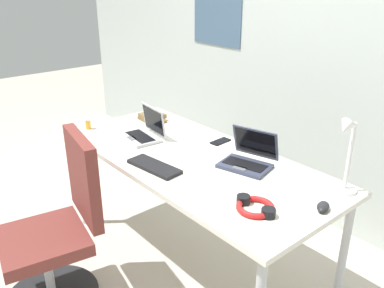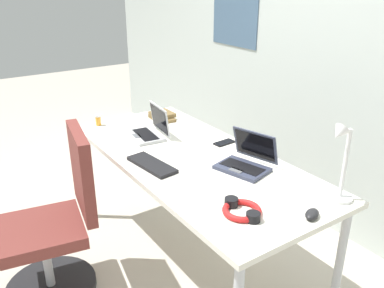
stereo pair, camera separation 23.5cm
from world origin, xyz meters
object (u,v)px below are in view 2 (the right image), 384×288
(headphones, at_px, (242,210))
(pill_bottle, at_px, (98,120))
(desk_lamp, at_px, (341,163))
(cell_phone, at_px, (224,143))
(book_stack, at_px, (162,116))
(office_chair, at_px, (58,230))
(external_keyboard, at_px, (152,165))
(laptop_front_right, at_px, (246,161))
(laptop_by_keyboard, at_px, (150,130))
(computer_mouse, at_px, (312,214))

(headphones, height_order, pill_bottle, pill_bottle)
(desk_lamp, height_order, cell_phone, desk_lamp)
(desk_lamp, xyz_separation_m, headphones, (-0.17, -0.43, -0.18))
(book_stack, height_order, office_chair, office_chair)
(cell_phone, bearing_deg, headphones, -36.54)
(external_keyboard, xyz_separation_m, cell_phone, (-0.03, 0.54, -0.01))
(desk_lamp, distance_m, external_keyboard, 1.00)
(laptop_front_right, distance_m, book_stack, 0.97)
(headphones, xyz_separation_m, pill_bottle, (-1.45, -0.09, 0.03))
(cell_phone, bearing_deg, laptop_front_right, -22.88)
(desk_lamp, height_order, headphones, desk_lamp)
(desk_lamp, relative_size, pill_bottle, 5.07)
(book_stack, bearing_deg, headphones, -14.89)
(laptop_by_keyboard, relative_size, pill_bottle, 3.69)
(laptop_front_right, bearing_deg, desk_lamp, 12.62)
(desk_lamp, xyz_separation_m, cell_phone, (-0.85, 0.01, -0.19))
(cell_phone, height_order, office_chair, office_chair)
(computer_mouse, height_order, cell_phone, computer_mouse)
(desk_lamp, height_order, office_chair, desk_lamp)
(external_keyboard, relative_size, cell_phone, 2.43)
(cell_phone, distance_m, headphones, 0.81)
(desk_lamp, distance_m, cell_phone, 0.87)
(external_keyboard, relative_size, computer_mouse, 3.44)
(headphones, bearing_deg, desk_lamp, 68.93)
(desk_lamp, relative_size, headphones, 1.87)
(book_stack, bearing_deg, computer_mouse, -4.31)
(external_keyboard, distance_m, pill_bottle, 0.80)
(desk_lamp, relative_size, laptop_by_keyboard, 1.37)
(book_stack, bearing_deg, laptop_by_keyboard, -43.38)
(external_keyboard, height_order, cell_phone, external_keyboard)
(laptop_by_keyboard, height_order, book_stack, laptop_by_keyboard)
(desk_lamp, xyz_separation_m, computer_mouse, (0.03, -0.20, -0.18))
(cell_phone, bearing_deg, desk_lamp, -4.14)
(cell_phone, xyz_separation_m, book_stack, (-0.62, -0.09, 0.02))
(desk_lamp, relative_size, computer_mouse, 4.17)
(headphones, bearing_deg, laptop_front_right, 136.63)
(laptop_front_right, xyz_separation_m, headphones, (0.34, -0.32, -0.03))
(desk_lamp, bearing_deg, cell_phone, 179.62)
(external_keyboard, bearing_deg, laptop_by_keyboard, 145.75)
(cell_phone, bearing_deg, external_keyboard, -90.30)
(laptop_by_keyboard, distance_m, external_keyboard, 0.46)
(pill_bottle, distance_m, book_stack, 0.46)
(office_chair, bearing_deg, laptop_front_right, 61.32)
(external_keyboard, distance_m, computer_mouse, 0.91)
(external_keyboard, xyz_separation_m, pill_bottle, (-0.80, 0.01, 0.03))
(cell_phone, bearing_deg, pill_bottle, -148.99)
(desk_lamp, distance_m, book_stack, 1.49)
(external_keyboard, distance_m, book_stack, 0.80)
(computer_mouse, bearing_deg, cell_phone, 142.76)
(desk_lamp, bearing_deg, laptop_by_keyboard, -165.03)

